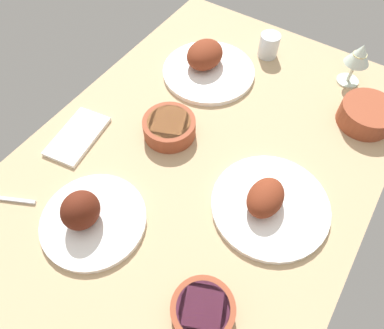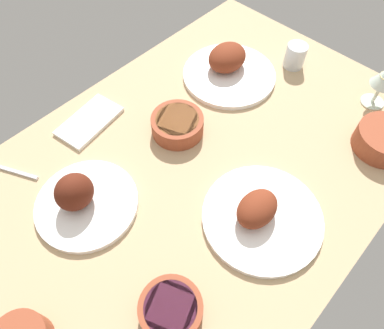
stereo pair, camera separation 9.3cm
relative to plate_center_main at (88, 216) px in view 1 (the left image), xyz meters
The scene contains 11 objects.
dining_table 29.63cm from the plate_center_main, 155.49° to the left, with size 140.00×90.00×4.00cm, color tan.
plate_center_main is the anchor object (origin of this frame).
plate_near_viewer 62.05cm from the plate_center_main, behind, with size 29.94×29.94×9.22cm.
plate_far_side 43.72cm from the plate_center_main, 128.42° to the left, with size 29.50×29.50×8.39cm.
bowl_cream 81.87cm from the plate_center_main, 146.42° to the left, with size 15.66×15.66×6.23cm.
bowl_onions 34.13cm from the plate_center_main, 85.16° to the left, with size 13.32×13.32×5.01cm.
bowl_soup 33.29cm from the plate_center_main, behind, with size 14.94×14.94×5.34cm.
wine_glass 90.22cm from the plate_center_main, 156.67° to the left, with size 7.60×7.60×14.00cm.
water_tumbler 80.48cm from the plate_center_main, behind, with size 6.66×6.66×7.85cm, color silver.
folded_napkin 27.64cm from the plate_center_main, 129.84° to the right, with size 18.97×10.58×1.20cm, color white.
fork_loose 24.64cm from the plate_center_main, 71.60° to the right, with size 17.79×0.90×0.80cm, color silver.
Camera 1 is at (43.39, 28.39, 82.84)cm, focal length 32.73 mm.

